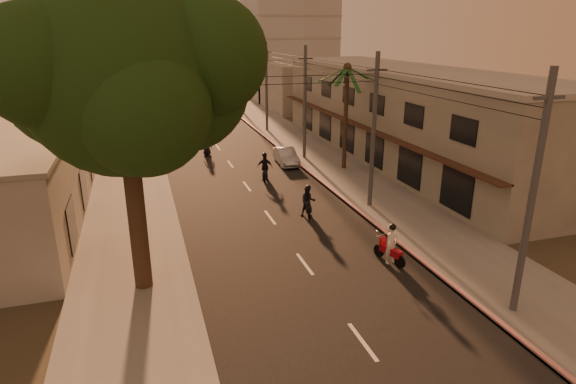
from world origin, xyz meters
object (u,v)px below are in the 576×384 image
at_px(palm_tree, 347,73).
at_px(parked_car, 286,156).
at_px(scooter_mid_b, 265,168).
at_px(scooter_far_a, 207,145).
at_px(scooter_mid_a, 308,202).
at_px(scooter_red, 391,246).
at_px(broadleaf_tree, 133,77).

distance_m(palm_tree, parked_car, 7.99).
xyz_separation_m(scooter_mid_b, parked_car, (2.68, 3.60, -0.26)).
bearing_deg(scooter_mid_b, parked_car, 68.86).
distance_m(scooter_mid_b, scooter_far_a, 8.91).
bearing_deg(palm_tree, scooter_mid_a, -124.97).
distance_m(palm_tree, scooter_mid_b, 9.02).
bearing_deg(scooter_red, scooter_mid_b, 83.16).
height_order(scooter_mid_a, scooter_mid_b, scooter_mid_b).
distance_m(broadleaf_tree, scooter_mid_b, 17.08).
bearing_deg(scooter_far_a, broadleaf_tree, -90.43).
bearing_deg(parked_car, broadleaf_tree, -120.24).
bearing_deg(palm_tree, broadleaf_tree, -136.52).
xyz_separation_m(scooter_red, scooter_mid_a, (-1.63, 6.60, -0.01)).
bearing_deg(broadleaf_tree, scooter_red, -6.23).
bearing_deg(scooter_far_a, parked_car, -27.61).
relative_size(scooter_red, scooter_mid_b, 0.96).
height_order(broadleaf_tree, palm_tree, broadleaf_tree).
bearing_deg(scooter_far_a, scooter_mid_b, -57.73).
distance_m(scooter_mid_a, scooter_far_a, 16.30).
relative_size(broadleaf_tree, scooter_mid_a, 6.49).
xyz_separation_m(palm_tree, parked_car, (-3.77, 2.70, -6.51)).
relative_size(scooter_far_a, parked_car, 0.46).
bearing_deg(scooter_far_a, palm_tree, -25.49).
relative_size(scooter_mid_a, parked_car, 0.47).
distance_m(scooter_red, scooter_mid_b, 14.26).
distance_m(broadleaf_tree, palm_tree, 20.18).
relative_size(palm_tree, scooter_far_a, 4.47).
bearing_deg(palm_tree, scooter_mid_b, -172.09).
height_order(scooter_red, scooter_mid_b, scooter_mid_b).
bearing_deg(scooter_mid_b, scooter_far_a, 124.35).
distance_m(scooter_red, parked_car, 17.69).
bearing_deg(scooter_red, palm_tree, 58.46).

